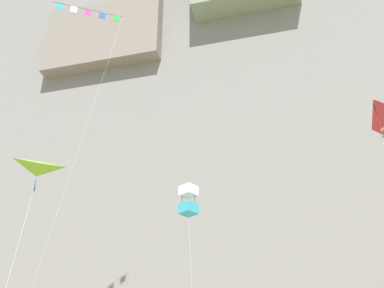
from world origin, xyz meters
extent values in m
cube|color=gray|center=(0.00, 56.14, 35.66)|extent=(180.00, 26.97, 71.32)
cube|color=gray|center=(-18.33, 42.59, 44.47)|extent=(15.26, 3.51, 9.79)
cube|color=red|center=(9.29, 29.81, 20.32)|extent=(0.78, 2.47, 2.53)
cylinder|color=black|center=(9.29, 29.81, 20.32)|extent=(0.45, 0.25, 2.07)
cube|color=white|center=(9.35, 29.81, 19.37)|extent=(0.22, 0.25, 0.15)
cube|color=#38B2D1|center=(9.34, 29.81, 18.84)|extent=(0.23, 0.24, 0.15)
cube|color=white|center=(9.26, 29.81, 18.31)|extent=(0.20, 0.26, 0.15)
pyramid|color=#8CCC33|center=(-9.75, 20.77, 13.39)|extent=(2.27, 2.14, 0.31)
cube|color=blue|center=(-9.38, 20.28, 13.23)|extent=(0.37, 0.46, 0.58)
cube|color=white|center=(-4.41, 31.95, 17.34)|extent=(1.47, 1.47, 0.76)
cube|color=#38B2D1|center=(-4.41, 31.95, 15.94)|extent=(1.47, 1.47, 0.76)
cylinder|color=black|center=(-3.92, 31.95, 16.64)|extent=(0.04, 0.04, 2.06)
cylinder|color=black|center=(-4.90, 31.95, 16.64)|extent=(0.04, 0.04, 2.06)
cylinder|color=black|center=(-11.36, 26.09, 31.72)|extent=(4.87, 3.04, 0.03)
cube|color=green|center=(-9.42, 27.30, 31.39)|extent=(0.49, 0.35, 0.58)
cube|color=blue|center=(-10.39, 26.70, 31.39)|extent=(0.49, 0.35, 0.58)
cube|color=#CC3399|center=(-11.36, 26.09, 31.39)|extent=(0.49, 0.35, 0.58)
cube|color=white|center=(-12.33, 25.49, 31.39)|extent=(0.47, 0.32, 0.58)
cube|color=teal|center=(-13.30, 24.89, 31.39)|extent=(0.49, 0.35, 0.58)
cylinder|color=silver|center=(-11.11, 26.12, 15.92)|extent=(4.37, 2.98, 31.60)
camera|label=1|loc=(3.75, 1.25, 3.47)|focal=43.73mm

